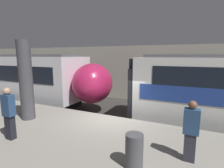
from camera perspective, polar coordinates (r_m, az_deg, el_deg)
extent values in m
plane|color=#33302D|center=(8.44, 0.24, -16.40)|extent=(120.00, 120.00, 0.00)
cube|color=gray|center=(6.43, -8.96, -20.52)|extent=(40.00, 4.62, 0.94)
cube|color=#B2AD9E|center=(14.06, 11.77, 3.21)|extent=(50.00, 0.15, 4.43)
cylinder|color=#47474C|center=(8.19, -26.30, 1.00)|extent=(0.55, 0.55, 3.34)
cube|color=black|center=(17.74, -32.64, -3.05)|extent=(14.91, 2.46, 0.63)
ellipsoid|color=#B21E4C|center=(10.89, -6.37, 0.24)|extent=(2.42, 2.76, 2.47)
sphere|color=#F2EFCC|center=(10.52, -1.89, -2.47)|extent=(0.20, 0.20, 0.20)
cube|color=black|center=(9.72, 8.72, -1.44)|extent=(0.25, 2.94, 2.35)
cube|color=black|center=(9.58, 8.90, 5.48)|extent=(0.25, 2.64, 0.94)
sphere|color=#EA4C42|center=(9.23, 6.55, -4.59)|extent=(0.18, 0.18, 0.18)
sphere|color=#EA4C42|center=(10.48, 8.89, -2.95)|extent=(0.18, 0.18, 0.18)
cube|color=#2D2D38|center=(5.20, 23.97, -18.32)|extent=(0.28, 0.20, 0.75)
cube|color=navy|center=(4.92, 24.52, -11.05)|extent=(0.38, 0.24, 0.65)
sphere|color=brown|center=(4.80, 24.87, -6.19)|extent=(0.21, 0.21, 0.21)
cube|color=black|center=(6.75, -30.26, -12.11)|extent=(0.28, 0.20, 0.80)
cube|color=navy|center=(6.53, -30.80, -5.99)|extent=(0.38, 0.24, 0.69)
sphere|color=tan|center=(6.43, -31.14, -2.04)|extent=(0.23, 0.23, 0.23)
cylinder|color=#4C4C51|center=(4.58, 7.26, -20.82)|extent=(0.44, 0.44, 0.85)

